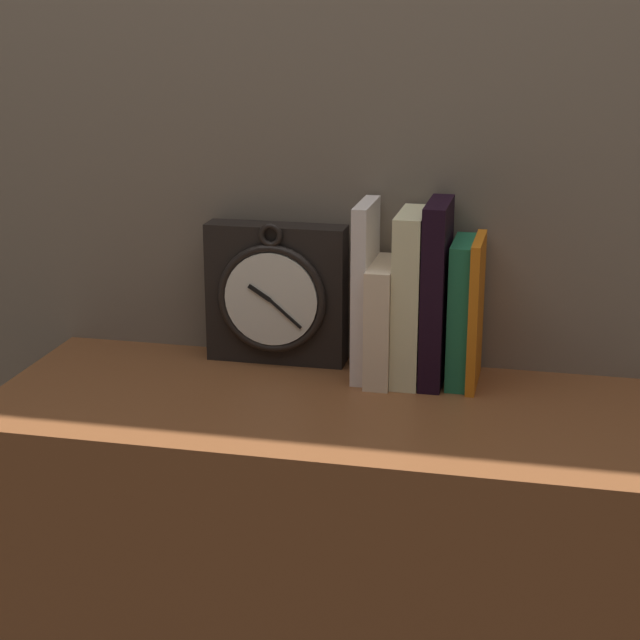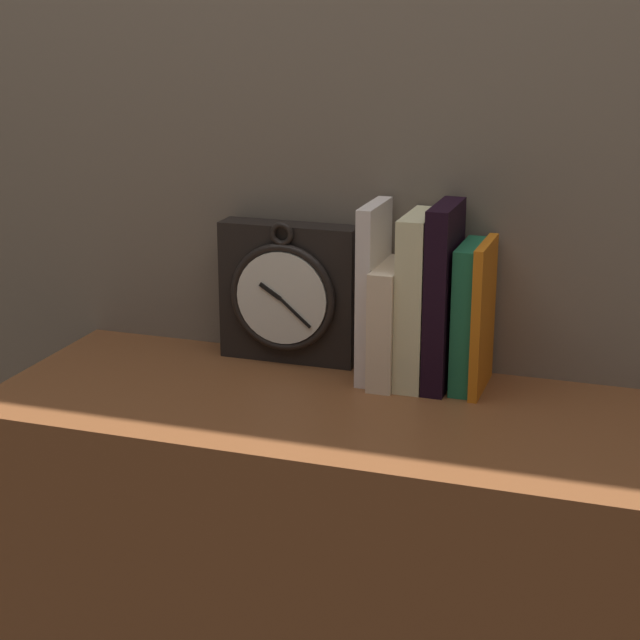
# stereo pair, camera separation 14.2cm
# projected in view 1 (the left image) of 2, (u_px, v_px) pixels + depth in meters

# --- Properties ---
(wall_back) EXTENTS (6.00, 0.05, 2.60)m
(wall_back) POSITION_uv_depth(u_px,v_px,m) (353.00, 54.00, 1.52)
(wall_back) COLOR #756656
(wall_back) RESTS_ON ground_plane
(clock) EXTENTS (0.21, 0.06, 0.22)m
(clock) POSITION_uv_depth(u_px,v_px,m) (276.00, 294.00, 1.59)
(clock) COLOR black
(clock) RESTS_ON bookshelf
(book_slot0_white) EXTENTS (0.02, 0.11, 0.25)m
(book_slot0_white) POSITION_uv_depth(u_px,v_px,m) (365.00, 290.00, 1.52)
(book_slot0_white) COLOR silver
(book_slot0_white) RESTS_ON bookshelf
(book_slot1_cream) EXTENTS (0.04, 0.13, 0.17)m
(book_slot1_cream) POSITION_uv_depth(u_px,v_px,m) (383.00, 321.00, 1.52)
(book_slot1_cream) COLOR beige
(book_slot1_cream) RESTS_ON bookshelf
(book_slot2_cream) EXTENTS (0.04, 0.12, 0.24)m
(book_slot2_cream) POSITION_uv_depth(u_px,v_px,m) (411.00, 297.00, 1.51)
(book_slot2_cream) COLOR beige
(book_slot2_cream) RESTS_ON bookshelf
(book_slot3_black) EXTENTS (0.03, 0.12, 0.26)m
(book_slot3_black) POSITION_uv_depth(u_px,v_px,m) (436.00, 293.00, 1.50)
(book_slot3_black) COLOR black
(book_slot3_black) RESTS_ON bookshelf
(book_slot4_green) EXTENTS (0.03, 0.11, 0.21)m
(book_slot4_green) POSITION_uv_depth(u_px,v_px,m) (461.00, 312.00, 1.50)
(book_slot4_green) COLOR #1E6943
(book_slot4_green) RESTS_ON bookshelf
(book_slot5_orange) EXTENTS (0.01, 0.12, 0.21)m
(book_slot5_orange) POSITION_uv_depth(u_px,v_px,m) (476.00, 312.00, 1.49)
(book_slot5_orange) COLOR orange
(book_slot5_orange) RESTS_ON bookshelf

